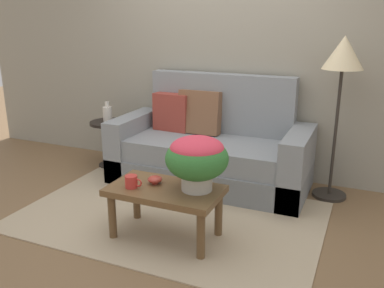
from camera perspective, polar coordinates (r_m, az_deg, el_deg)
name	(u,v)px	position (r m, az deg, el deg)	size (l,w,h in m)	color
ground_plane	(173,213)	(3.71, -2.64, -9.48)	(14.00, 14.00, 0.00)	brown
wall_back	(225,49)	(4.52, 4.49, 12.90)	(6.40, 0.12, 2.67)	gray
area_rug	(170,216)	(3.66, -3.06, -9.80)	(2.55, 1.64, 0.01)	tan
couch	(210,151)	(4.27, 2.46, -0.97)	(1.98, 0.85, 1.09)	slate
coffee_table	(165,196)	(3.20, -3.68, -7.13)	(0.86, 0.48, 0.42)	brown
side_table	(109,135)	(4.82, -11.29, 1.16)	(0.42, 0.42, 0.53)	black
floor_lamp	(342,66)	(3.94, 19.91, 10.04)	(0.36, 0.36, 1.51)	#2D2823
potted_plant	(197,158)	(3.04, 0.68, -1.87)	(0.47, 0.47, 0.41)	#B7B2A8
coffee_mug	(132,182)	(3.18, -8.28, -5.13)	(0.14, 0.10, 0.09)	red
snack_bowl	(155,179)	(3.24, -5.09, -4.86)	(0.11, 0.11, 0.06)	#B2382D
table_vase	(107,114)	(4.75, -11.51, 4.09)	(0.10, 0.10, 0.23)	silver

